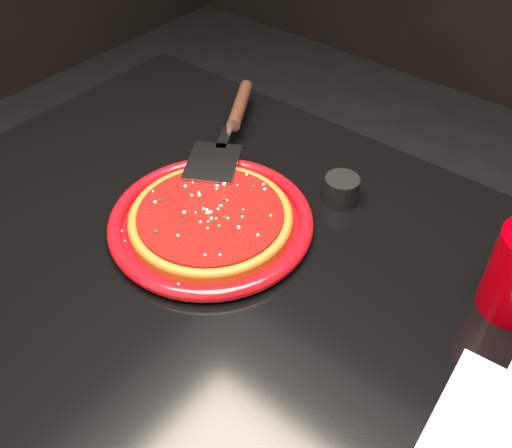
# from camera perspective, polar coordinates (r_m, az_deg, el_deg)

# --- Properties ---
(table) EXTENTS (1.20, 0.80, 0.75)m
(table) POSITION_cam_1_polar(r_m,az_deg,el_deg) (1.06, 0.70, -20.31)
(table) COLOR black
(table) RESTS_ON floor
(plate) EXTENTS (0.40, 0.40, 0.02)m
(plate) POSITION_cam_1_polar(r_m,az_deg,el_deg) (0.83, -4.52, 0.23)
(plate) COLOR maroon
(plate) RESTS_ON table
(pizza_crust) EXTENTS (0.32, 0.32, 0.01)m
(pizza_crust) POSITION_cam_1_polar(r_m,az_deg,el_deg) (0.83, -4.53, 0.40)
(pizza_crust) COLOR maroon
(pizza_crust) RESTS_ON plate
(pizza_crust_rim) EXTENTS (0.32, 0.32, 0.02)m
(pizza_crust_rim) POSITION_cam_1_polar(r_m,az_deg,el_deg) (0.83, -4.55, 0.71)
(pizza_crust_rim) COLOR maroon
(pizza_crust_rim) RESTS_ON plate
(pizza_sauce) EXTENTS (0.28, 0.28, 0.01)m
(pizza_sauce) POSITION_cam_1_polar(r_m,az_deg,el_deg) (0.82, -4.57, 0.93)
(pizza_sauce) COLOR maroon
(pizza_sauce) RESTS_ON plate
(parmesan_dusting) EXTENTS (0.20, 0.20, 0.01)m
(parmesan_dusting) POSITION_cam_1_polar(r_m,az_deg,el_deg) (0.82, -4.59, 1.24)
(parmesan_dusting) COLOR #F5EABF
(parmesan_dusting) RESTS_ON plate
(basil_flecks) EXTENTS (0.19, 0.19, 0.00)m
(basil_flecks) POSITION_cam_1_polar(r_m,az_deg,el_deg) (0.82, -4.59, 1.20)
(basil_flecks) COLOR black
(basil_flecks) RESTS_ON plate
(pizza_server) EXTENTS (0.25, 0.34, 0.03)m
(pizza_server) POSITION_cam_1_polar(r_m,az_deg,el_deg) (0.97, -2.72, 9.48)
(pizza_server) COLOR silver
(pizza_server) RESTS_ON plate
(napkin_a) EXTENTS (0.17, 0.17, 0.00)m
(napkin_a) POSITION_cam_1_polar(r_m,az_deg,el_deg) (0.69, 24.15, -18.86)
(napkin_a) COLOR silver
(napkin_a) RESTS_ON table
(ramekin) EXTENTS (0.07, 0.07, 0.04)m
(ramekin) POSITION_cam_1_polar(r_m,az_deg,el_deg) (0.88, 8.53, 3.47)
(ramekin) COLOR black
(ramekin) RESTS_ON table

